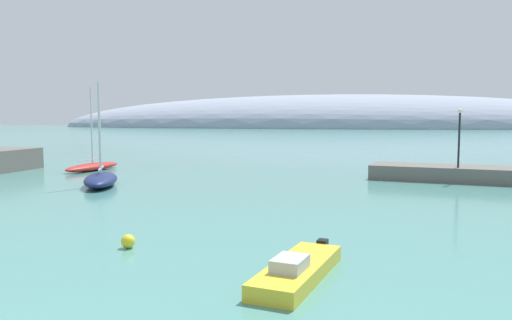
{
  "coord_description": "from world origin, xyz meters",
  "views": [
    {
      "loc": [
        9.41,
        -6.83,
        5.24
      ],
      "look_at": [
        2.14,
        26.31,
        2.3
      ],
      "focal_mm": 34.41,
      "sensor_mm": 36.0,
      "label": 1
    }
  ],
  "objects_px": {
    "harbor_lamp_post": "(459,132)",
    "motorboat_yellow_foreground": "(298,270)",
    "mooring_buoy_yellow": "(128,241)",
    "sailboat_red_mid_mooring": "(93,166)",
    "sailboat_navy_near_shore": "(101,179)"
  },
  "relations": [
    {
      "from": "sailboat_red_mid_mooring",
      "to": "harbor_lamp_post",
      "type": "bearing_deg",
      "value": -85.29
    },
    {
      "from": "mooring_buoy_yellow",
      "to": "harbor_lamp_post",
      "type": "xyz_separation_m",
      "value": [
        16.68,
        24.05,
        3.83
      ]
    },
    {
      "from": "mooring_buoy_yellow",
      "to": "sailboat_navy_near_shore",
      "type": "bearing_deg",
      "value": 123.0
    },
    {
      "from": "mooring_buoy_yellow",
      "to": "sailboat_red_mid_mooring",
      "type": "bearing_deg",
      "value": 123.24
    },
    {
      "from": "mooring_buoy_yellow",
      "to": "harbor_lamp_post",
      "type": "height_order",
      "value": "harbor_lamp_post"
    },
    {
      "from": "motorboat_yellow_foreground",
      "to": "mooring_buoy_yellow",
      "type": "relative_size",
      "value": 10.44
    },
    {
      "from": "sailboat_navy_near_shore",
      "to": "motorboat_yellow_foreground",
      "type": "height_order",
      "value": "sailboat_navy_near_shore"
    },
    {
      "from": "motorboat_yellow_foreground",
      "to": "harbor_lamp_post",
      "type": "relative_size",
      "value": 1.24
    },
    {
      "from": "harbor_lamp_post",
      "to": "motorboat_yellow_foreground",
      "type": "bearing_deg",
      "value": -109.88
    },
    {
      "from": "harbor_lamp_post",
      "to": "sailboat_red_mid_mooring",
      "type": "bearing_deg",
      "value": 176.64
    },
    {
      "from": "sailboat_navy_near_shore",
      "to": "harbor_lamp_post",
      "type": "relative_size",
      "value": 1.67
    },
    {
      "from": "sailboat_navy_near_shore",
      "to": "harbor_lamp_post",
      "type": "height_order",
      "value": "sailboat_navy_near_shore"
    },
    {
      "from": "sailboat_navy_near_shore",
      "to": "mooring_buoy_yellow",
      "type": "distance_m",
      "value": 19.14
    },
    {
      "from": "motorboat_yellow_foreground",
      "to": "sailboat_navy_near_shore",
      "type": "bearing_deg",
      "value": -125.05
    },
    {
      "from": "sailboat_navy_near_shore",
      "to": "mooring_buoy_yellow",
      "type": "xyz_separation_m",
      "value": [
        10.42,
        -16.05,
        -0.28
      ]
    }
  ]
}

